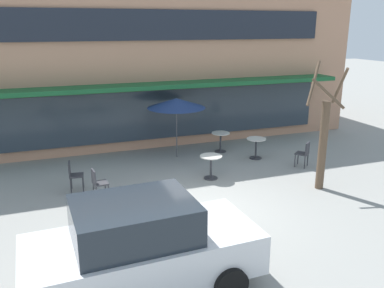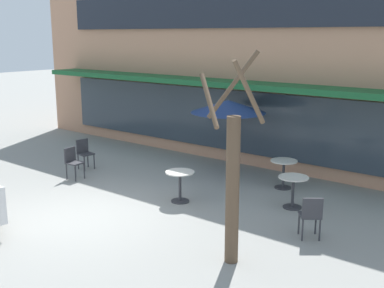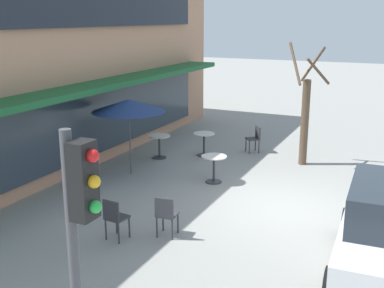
# 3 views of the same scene
# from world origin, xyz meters

# --- Properties ---
(ground_plane) EXTENTS (80.00, 80.00, 0.00)m
(ground_plane) POSITION_xyz_m (0.00, 0.00, 0.00)
(ground_plane) COLOR gray
(cafe_table_near_wall) EXTENTS (0.70, 0.70, 0.76)m
(cafe_table_near_wall) POSITION_xyz_m (1.00, 2.11, 0.52)
(cafe_table_near_wall) COLOR #333338
(cafe_table_near_wall) RESTS_ON ground
(cafe_table_streetside) EXTENTS (0.70, 0.70, 0.76)m
(cafe_table_streetside) POSITION_xyz_m (2.45, 4.61, 0.52)
(cafe_table_streetside) COLOR #333338
(cafe_table_streetside) RESTS_ON ground
(cafe_table_by_tree) EXTENTS (0.70, 0.70, 0.76)m
(cafe_table_by_tree) POSITION_xyz_m (3.33, 3.42, 0.52)
(cafe_table_by_tree) COLOR #333338
(cafe_table_by_tree) RESTS_ON ground
(patio_umbrella_green_folded) EXTENTS (2.10, 2.10, 2.20)m
(patio_umbrella_green_folded) POSITION_xyz_m (0.68, 4.59, 2.02)
(patio_umbrella_green_folded) COLOR #4C4C51
(patio_umbrella_green_folded) RESTS_ON ground
(cafe_chair_0) EXTENTS (0.44, 0.44, 0.89)m
(cafe_chair_0) POSITION_xyz_m (-3.15, 2.58, 0.53)
(cafe_chair_0) COLOR #333338
(cafe_chair_0) RESTS_ON ground
(cafe_chair_1) EXTENTS (0.56, 0.56, 0.89)m
(cafe_chair_1) POSITION_xyz_m (4.42, 2.03, 0.53)
(cafe_chair_1) COLOR #333338
(cafe_chair_1) RESTS_ON ground
(cafe_chair_2) EXTENTS (0.44, 0.44, 0.89)m
(cafe_chair_2) POSITION_xyz_m (-2.57, 1.70, 0.53)
(cafe_chair_2) COLOR #333338
(cafe_chair_2) RESTS_ON ground
(street_tree) EXTENTS (1.11, 1.30, 3.72)m
(street_tree) POSITION_xyz_m (3.74, 0.25, 1.56)
(street_tree) COLOR brown
(street_tree) RESTS_ON ground
(traffic_light_pole) EXTENTS (0.26, 0.44, 3.40)m
(traffic_light_pole) POSITION_xyz_m (-7.13, 0.25, 2.30)
(traffic_light_pole) COLOR #47474C
(traffic_light_pole) RESTS_ON ground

